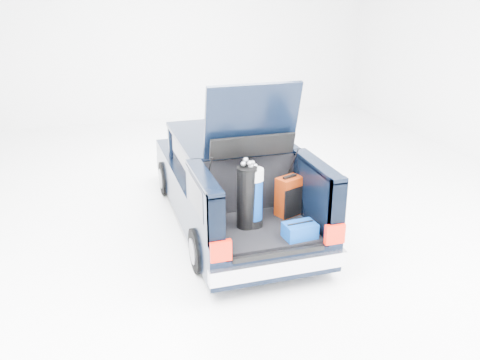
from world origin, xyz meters
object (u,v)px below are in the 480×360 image
object	(u,v)px
red_suitcase	(289,196)
car	(229,181)
black_golf_bag	(247,197)
blue_duffel	(300,230)
blue_golf_bag	(253,197)

from	to	relation	value
red_suitcase	car	bearing A→B (deg)	88.63
black_golf_bag	blue_duffel	world-z (taller)	black_golf_bag
car	red_suitcase	distance (m)	1.43
car	blue_golf_bag	xyz separation A→B (m)	(-0.09, -1.50, 0.34)
black_golf_bag	blue_golf_bag	world-z (taller)	black_golf_bag
blue_duffel	black_golf_bag	bearing A→B (deg)	134.14
blue_duffel	car	bearing A→B (deg)	95.83
black_golf_bag	blue_golf_bag	distance (m)	0.10
car	black_golf_bag	bearing A→B (deg)	-96.99
car	blue_golf_bag	bearing A→B (deg)	-93.49
black_golf_bag	blue_golf_bag	size ratio (longest dim) A/B	1.04
red_suitcase	blue_golf_bag	xyz separation A→B (m)	(-0.59, -0.18, 0.14)
car	black_golf_bag	xyz separation A→B (m)	(-0.19, -1.52, 0.36)
blue_duffel	blue_golf_bag	bearing A→B (deg)	128.04
blue_golf_bag	blue_duffel	bearing A→B (deg)	-49.47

